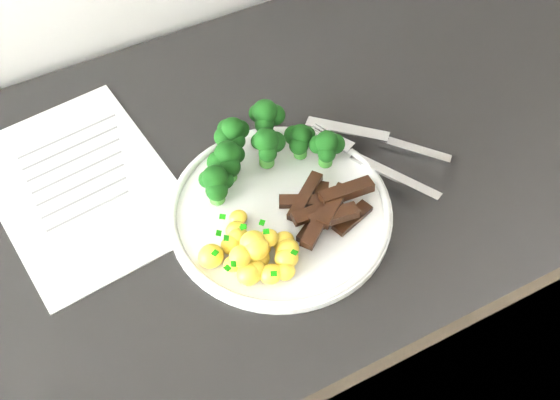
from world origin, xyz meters
The scene contains 8 objects.
counter centered at (0.14, 1.67, 0.44)m, with size 2.37×0.59×0.89m.
recipe_paper centered at (-0.10, 1.76, 0.89)m, with size 0.24×0.32×0.00m.
plate centered at (0.11, 1.60, 0.90)m, with size 0.27×0.27×0.02m.
broccoli centered at (0.12, 1.68, 0.94)m, with size 0.19×0.11×0.07m.
potatoes centered at (0.05, 1.56, 0.92)m, with size 0.11×0.12×0.04m.
beef_strips centered at (0.15, 1.57, 0.91)m, with size 0.12×0.10×0.03m.
fork centered at (0.24, 1.60, 0.91)m, with size 0.09×0.18×0.02m.
knife centered at (0.29, 1.63, 0.90)m, with size 0.15×0.15×0.02m.
Camera 1 is at (-0.13, 1.16, 1.59)m, focal length 45.27 mm.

